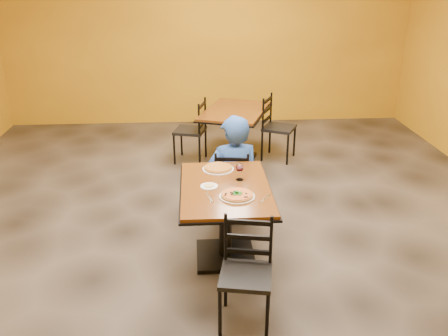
{
  "coord_description": "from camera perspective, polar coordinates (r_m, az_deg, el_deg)",
  "views": [
    {
      "loc": [
        -0.27,
        -4.43,
        2.57
      ],
      "look_at": [
        -0.0,
        -0.3,
        0.85
      ],
      "focal_mm": 38.32,
      "sensor_mm": 36.0,
      "label": 1
    }
  ],
  "objects": [
    {
      "name": "plate_main",
      "position": [
        4.14,
        1.56,
        -3.4
      ],
      "size": [
        0.31,
        0.31,
        0.01
      ],
      "primitive_type": "cylinder",
      "color": "white",
      "rests_on": "table_main"
    },
    {
      "name": "pizza_far",
      "position": [
        4.7,
        -0.71,
        0.06
      ],
      "size": [
        0.28,
        0.28,
        0.02
      ],
      "primitive_type": "cylinder",
      "color": "gold",
      "rests_on": "plate_far"
    },
    {
      "name": "chair_main_far",
      "position": [
        5.22,
        1.02,
        -1.85
      ],
      "size": [
        0.42,
        0.42,
        0.82
      ],
      "primitive_type": null,
      "rotation": [
        0.0,
        0.0,
        3.0
      ],
      "color": "black",
      "rests_on": "floor"
    },
    {
      "name": "wine_glass",
      "position": [
        4.44,
        1.88,
        -0.36
      ],
      "size": [
        0.08,
        0.08,
        0.18
      ],
      "primitive_type": null,
      "color": "white",
      "rests_on": "table_main"
    },
    {
      "name": "dip",
      "position": [
        4.33,
        -1.79,
        -2.09
      ],
      "size": [
        0.09,
        0.09,
        0.01
      ],
      "primitive_type": "cylinder",
      "color": "tan",
      "rests_on": "side_plate"
    },
    {
      "name": "wall_back",
      "position": [
        8.5,
        -2.0,
        15.31
      ],
      "size": [
        7.0,
        0.01,
        3.0
      ],
      "primitive_type": "cube",
      "color": "gold",
      "rests_on": "ground"
    },
    {
      "name": "chair_second_left",
      "position": [
        6.83,
        -4.1,
        4.44
      ],
      "size": [
        0.5,
        0.5,
        0.9
      ],
      "primitive_type": null,
      "rotation": [
        0.0,
        0.0,
        -1.84
      ],
      "color": "black",
      "rests_on": "floor"
    },
    {
      "name": "plate_far",
      "position": [
        4.7,
        -0.7,
        -0.12
      ],
      "size": [
        0.31,
        0.31,
        0.01
      ],
      "primitive_type": "cylinder",
      "color": "white",
      "rests_on": "table_main"
    },
    {
      "name": "side_plate",
      "position": [
        4.33,
        -1.79,
        -2.2
      ],
      "size": [
        0.16,
        0.16,
        0.01
      ],
      "primitive_type": "cylinder",
      "color": "white",
      "rests_on": "table_main"
    },
    {
      "name": "chair_second_right",
      "position": [
        6.94,
        6.59,
        4.73
      ],
      "size": [
        0.56,
        0.56,
        0.93
      ],
      "primitive_type": null,
      "rotation": [
        0.0,
        0.0,
        1.12
      ],
      "color": "black",
      "rests_on": "floor"
    },
    {
      "name": "table_second",
      "position": [
        6.82,
        1.29,
        5.39
      ],
      "size": [
        1.18,
        1.42,
        0.75
      ],
      "rotation": [
        0.0,
        0.0,
        -0.34
      ],
      "color": "#663210",
      "rests_on": "floor"
    },
    {
      "name": "knife",
      "position": [
        4.13,
        4.93,
        -3.62
      ],
      "size": [
        0.13,
        0.18,
        0.0
      ],
      "primitive_type": "cube",
      "rotation": [
        0.0,
        0.0,
        -0.59
      ],
      "color": "silver",
      "rests_on": "table_main"
    },
    {
      "name": "table_main",
      "position": [
        4.42,
        0.17,
        -4.51
      ],
      "size": [
        0.83,
        1.23,
        0.75
      ],
      "color": "#663210",
      "rests_on": "floor"
    },
    {
      "name": "floor",
      "position": [
        5.13,
        -0.22,
        -7.52
      ],
      "size": [
        7.0,
        8.0,
        0.01
      ],
      "primitive_type": "cube",
      "color": "black",
      "rests_on": "ground"
    },
    {
      "name": "chair_main_near",
      "position": [
        3.7,
        2.62,
        -12.77
      ],
      "size": [
        0.45,
        0.45,
        0.86
      ],
      "primitive_type": null,
      "rotation": [
        0.0,
        0.0,
        -0.19
      ],
      "color": "black",
      "rests_on": "floor"
    },
    {
      "name": "diner",
      "position": [
        5.17,
        1.13,
        0.04
      ],
      "size": [
        0.64,
        0.47,
        1.18
      ],
      "primitive_type": "imported",
      "rotation": [
        0.0,
        0.0,
        3.28
      ],
      "color": "navy",
      "rests_on": "floor"
    },
    {
      "name": "pizza_main",
      "position": [
        4.14,
        1.56,
        -3.2
      ],
      "size": [
        0.28,
        0.28,
        0.02
      ],
      "primitive_type": "cylinder",
      "color": "maroon",
      "rests_on": "plate_main"
    },
    {
      "name": "fork",
      "position": [
        4.13,
        -1.76,
        -3.56
      ],
      "size": [
        0.06,
        0.19,
        0.0
      ],
      "primitive_type": "cube",
      "rotation": [
        0.0,
        0.0,
        0.22
      ],
      "color": "silver",
      "rests_on": "table_main"
    }
  ]
}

